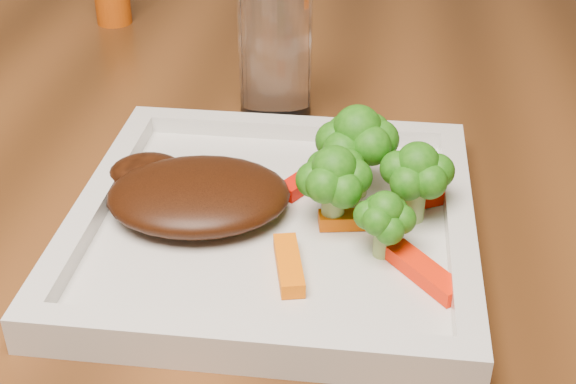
# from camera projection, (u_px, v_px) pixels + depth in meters

# --- Properties ---
(plate) EXTENTS (0.27, 0.27, 0.01)m
(plate) POSITION_uv_depth(u_px,v_px,m) (274.00, 229.00, 0.56)
(plate) COLOR silver
(plate) RESTS_ON dining_table
(steak) EXTENTS (0.14, 0.12, 0.03)m
(steak) POSITION_uv_depth(u_px,v_px,m) (199.00, 195.00, 0.55)
(steak) COLOR #3A1708
(steak) RESTS_ON plate
(broccoli_0) EXTENTS (0.08, 0.08, 0.07)m
(broccoli_0) POSITION_uv_depth(u_px,v_px,m) (356.00, 151.00, 0.56)
(broccoli_0) COLOR #306911
(broccoli_0) RESTS_ON plate
(broccoli_1) EXTENTS (0.06, 0.06, 0.06)m
(broccoli_1) POSITION_uv_depth(u_px,v_px,m) (416.00, 179.00, 0.54)
(broccoli_1) COLOR #155C0F
(broccoli_1) RESTS_ON plate
(broccoli_2) EXTENTS (0.05, 0.05, 0.06)m
(broccoli_2) POSITION_uv_depth(u_px,v_px,m) (385.00, 217.00, 0.50)
(broccoli_2) COLOR #2F6310
(broccoli_2) RESTS_ON plate
(broccoli_3) EXTENTS (0.07, 0.07, 0.06)m
(broccoli_3) POSITION_uv_depth(u_px,v_px,m) (334.00, 187.00, 0.53)
(broccoli_3) COLOR #0F5C10
(broccoli_3) RESTS_ON plate
(carrot_1) EXTENTS (0.05, 0.06, 0.01)m
(carrot_1) POSITION_uv_depth(u_px,v_px,m) (424.00, 272.00, 0.50)
(carrot_1) COLOR #FF2104
(carrot_1) RESTS_ON plate
(carrot_2) EXTENTS (0.03, 0.06, 0.01)m
(carrot_2) POSITION_uv_depth(u_px,v_px,m) (289.00, 265.00, 0.50)
(carrot_2) COLOR #FF6C04
(carrot_2) RESTS_ON plate
(carrot_3) EXTENTS (0.05, 0.04, 0.01)m
(carrot_3) POSITION_uv_depth(u_px,v_px,m) (425.00, 197.00, 0.57)
(carrot_3) COLOR #F11B03
(carrot_3) RESTS_ON plate
(carrot_4) EXTENTS (0.04, 0.05, 0.01)m
(carrot_4) POSITION_uv_depth(u_px,v_px,m) (307.00, 179.00, 0.59)
(carrot_4) COLOR red
(carrot_4) RESTS_ON plate
(carrot_6) EXTENTS (0.05, 0.02, 0.01)m
(carrot_6) POSITION_uv_depth(u_px,v_px,m) (357.00, 219.00, 0.54)
(carrot_6) COLOR #C74D03
(carrot_6) RESTS_ON plate
(drinking_glass) EXTENTS (0.08, 0.08, 0.12)m
(drinking_glass) POSITION_uv_depth(u_px,v_px,m) (275.00, 53.00, 0.68)
(drinking_glass) COLOR silver
(drinking_glass) RESTS_ON dining_table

